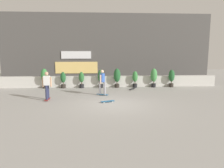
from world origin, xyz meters
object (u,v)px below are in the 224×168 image
potted_plant_2 (82,79)px  skater_by_wall_right (47,85)px  skateboard_near_camera (132,89)px  potted_plant_0 (44,77)px  potted_plant_7 (172,77)px  potted_plant_5 (135,78)px  potted_plant_3 (101,77)px  potted_plant_6 (154,76)px  skateboard_aside (108,101)px  potted_plant_4 (117,76)px  potted_plant_1 (63,79)px  skater_far_left (102,81)px

potted_plant_2 → skater_by_wall_right: bearing=-111.1°
potted_plant_2 → skateboard_near_camera: 4.13m
potted_plant_0 → potted_plant_7: (10.25, 0.00, -0.09)m
potted_plant_5 → skater_by_wall_right: bearing=-144.3°
potted_plant_3 → potted_plant_6: size_ratio=0.95×
skateboard_near_camera → skateboard_aside: bearing=-117.2°
potted_plant_5 → skater_by_wall_right: 7.36m
potted_plant_2 → potted_plant_5: potted_plant_5 is taller
potted_plant_2 → skater_by_wall_right: 4.61m
potted_plant_0 → potted_plant_7: potted_plant_0 is taller
potted_plant_6 → potted_plant_7: potted_plant_6 is taller
potted_plant_6 → potted_plant_7: 1.48m
potted_plant_4 → potted_plant_6: (3.01, 0.00, -0.01)m
potted_plant_3 → potted_plant_6: bearing=0.0°
potted_plant_0 → potted_plant_7: bearing=0.0°
potted_plant_1 → skateboard_aside: bearing=-56.5°
skater_far_left → skateboard_near_camera: skater_far_left is taller
skateboard_aside → potted_plant_6: bearing=51.7°
potted_plant_0 → potted_plant_5: size_ratio=1.18×
potted_plant_2 → potted_plant_0: bearing=-180.0°
potted_plant_0 → potted_plant_7: 10.25m
potted_plant_1 → potted_plant_6: (7.32, 0.00, 0.18)m
potted_plant_1 → potted_plant_3: size_ratio=0.89×
skater_by_wall_right → skateboard_near_camera: skater_by_wall_right is taller
skateboard_aside → potted_plant_5: bearing=64.2°
potted_plant_5 → potted_plant_6: 1.56m
potted_plant_6 → skater_far_left: (-4.26, -3.08, 0.04)m
potted_plant_0 → potted_plant_6: bearing=0.0°
potted_plant_1 → skater_far_left: bearing=-45.2°
skater_far_left → skateboard_aside: 2.16m
potted_plant_4 → potted_plant_7: potted_plant_4 is taller
potted_plant_7 → potted_plant_1: bearing=-180.0°
potted_plant_0 → skateboard_aside: (4.79, -5.04, -0.86)m
potted_plant_2 → skateboard_aside: bearing=-69.5°
skateboard_near_camera → skater_far_left: bearing=-138.7°
potted_plant_0 → potted_plant_2: (2.91, 0.00, -0.20)m
skater_far_left → skater_by_wall_right: (-3.27, -1.21, 0.00)m
skateboard_aside → skateboard_near_camera: bearing=62.8°
potted_plant_4 → potted_plant_3: bearing=180.0°
potted_plant_0 → potted_plant_5: potted_plant_0 is taller
potted_plant_1 → potted_plant_3: bearing=0.0°
potted_plant_2 → potted_plant_4: size_ratio=0.83×
potted_plant_6 → skater_by_wall_right: (-7.52, -4.29, 0.04)m
potted_plant_1 → potted_plant_4: size_ratio=0.83×
potted_plant_7 → skater_by_wall_right: bearing=-154.5°
potted_plant_4 → skateboard_aside: 5.20m
potted_plant_0 → potted_plant_7: size_ratio=1.10×
potted_plant_1 → potted_plant_5: size_ratio=0.97×
potted_plant_1 → skateboard_aside: (3.34, -5.04, -0.65)m
skater_by_wall_right → skater_far_left: bearing=20.2°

